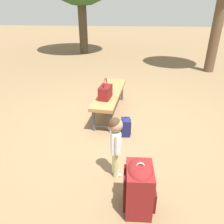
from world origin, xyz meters
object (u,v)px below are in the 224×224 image
Objects in this scene: park_bench at (110,94)px; child_standing at (115,139)px; handbag at (105,92)px; backpack_large at (139,186)px; backpack_small at (126,126)px.

child_standing is at bearing 7.69° from park_bench.
backpack_large is (1.87, 0.55, -0.28)m from handbag.
park_bench is 2.72× the size of backpack_large.
backpack_large reaches higher than park_bench.
backpack_small is at bearing 40.57° from handbag.
backpack_large is 1.85× the size of backpack_small.
park_bench reaches higher than backpack_small.
park_bench is 0.87m from backpack_small.
handbag is at bearing -168.70° from child_standing.
backpack_large is 1.44m from backpack_small.
child_standing is at bearing -5.83° from backpack_small.
park_bench is 2.26m from backpack_large.
handbag is at bearing -163.50° from backpack_large.
handbag reaches higher than park_bench.
child_standing is 2.49× the size of backpack_small.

